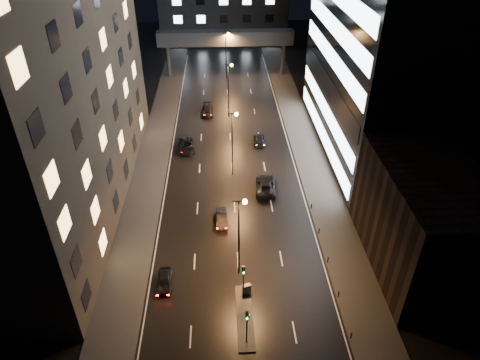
{
  "coord_description": "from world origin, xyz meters",
  "views": [
    {
      "loc": [
        -1.53,
        -25.59,
        35.27
      ],
      "look_at": [
        0.75,
        20.56,
        4.0
      ],
      "focal_mm": 32.0,
      "sensor_mm": 36.0,
      "label": 1
    }
  ],
  "objects_px": {
    "car_away_c": "(186,146)",
    "utility_cabinet": "(246,289)",
    "car_toward_a": "(266,185)",
    "car_toward_b": "(259,139)",
    "car_away_a": "(165,280)",
    "car_away_d": "(208,110)",
    "car_away_b": "(222,218)"
  },
  "relations": [
    {
      "from": "car_toward_a",
      "to": "utility_cabinet",
      "type": "distance_m",
      "value": 19.28
    },
    {
      "from": "car_away_d",
      "to": "car_toward_b",
      "type": "bearing_deg",
      "value": -54.21
    },
    {
      "from": "car_away_c",
      "to": "car_toward_a",
      "type": "bearing_deg",
      "value": -52.86
    },
    {
      "from": "car_away_c",
      "to": "car_toward_a",
      "type": "xyz_separation_m",
      "value": [
        11.85,
        -12.01,
        0.08
      ]
    },
    {
      "from": "car_away_a",
      "to": "utility_cabinet",
      "type": "distance_m",
      "value": 8.86
    },
    {
      "from": "car_toward_a",
      "to": "car_away_d",
      "type": "bearing_deg",
      "value": -66.46
    },
    {
      "from": "car_away_a",
      "to": "car_toward_a",
      "type": "height_order",
      "value": "car_toward_a"
    },
    {
      "from": "car_away_c",
      "to": "utility_cabinet",
      "type": "xyz_separation_m",
      "value": [
        7.96,
        -30.89,
        0.05
      ]
    },
    {
      "from": "car_away_a",
      "to": "car_away_d",
      "type": "xyz_separation_m",
      "value": [
        4.04,
        42.6,
        0.09
      ]
    },
    {
      "from": "car_away_b",
      "to": "car_toward_a",
      "type": "xyz_separation_m",
      "value": [
        6.34,
        6.8,
        0.16
      ]
    },
    {
      "from": "car_away_a",
      "to": "car_away_d",
      "type": "distance_m",
      "value": 42.79
    },
    {
      "from": "utility_cabinet",
      "to": "car_toward_a",
      "type": "bearing_deg",
      "value": 64.35
    },
    {
      "from": "car_away_c",
      "to": "car_toward_b",
      "type": "relative_size",
      "value": 1.16
    },
    {
      "from": "car_away_a",
      "to": "car_toward_b",
      "type": "distance_m",
      "value": 33.41
    },
    {
      "from": "car_away_d",
      "to": "car_toward_a",
      "type": "xyz_separation_m",
      "value": [
        8.54,
        -25.52,
        0.09
      ]
    },
    {
      "from": "car_away_c",
      "to": "car_toward_a",
      "type": "distance_m",
      "value": 16.88
    },
    {
      "from": "car_away_d",
      "to": "car_toward_b",
      "type": "xyz_separation_m",
      "value": [
        8.81,
        -11.76,
        -0.06
      ]
    },
    {
      "from": "car_away_b",
      "to": "car_toward_a",
      "type": "relative_size",
      "value": 0.68
    },
    {
      "from": "car_toward_a",
      "to": "car_away_c",
      "type": "bearing_deg",
      "value": -40.34
    },
    {
      "from": "car_away_d",
      "to": "utility_cabinet",
      "type": "xyz_separation_m",
      "value": [
        4.64,
        -44.4,
        0.07
      ]
    },
    {
      "from": "car_toward_a",
      "to": "utility_cabinet",
      "type": "height_order",
      "value": "car_toward_a"
    },
    {
      "from": "car_toward_a",
      "to": "car_away_b",
      "type": "bearing_deg",
      "value": 52.08
    },
    {
      "from": "car_away_c",
      "to": "utility_cabinet",
      "type": "height_order",
      "value": "car_away_c"
    },
    {
      "from": "car_away_c",
      "to": "car_toward_a",
      "type": "height_order",
      "value": "car_toward_a"
    },
    {
      "from": "car_away_a",
      "to": "car_away_c",
      "type": "distance_m",
      "value": 29.1
    },
    {
      "from": "car_away_b",
      "to": "car_toward_a",
      "type": "distance_m",
      "value": 9.3
    },
    {
      "from": "car_away_b",
      "to": "car_toward_b",
      "type": "height_order",
      "value": "car_toward_b"
    },
    {
      "from": "car_away_d",
      "to": "utility_cabinet",
      "type": "height_order",
      "value": "car_away_d"
    },
    {
      "from": "car_away_a",
      "to": "utility_cabinet",
      "type": "xyz_separation_m",
      "value": [
        8.68,
        -1.8,
        0.15
      ]
    },
    {
      "from": "car_away_c",
      "to": "car_toward_b",
      "type": "bearing_deg",
      "value": 0.71
    },
    {
      "from": "utility_cabinet",
      "to": "car_away_d",
      "type": "bearing_deg",
      "value": 81.98
    },
    {
      "from": "car_away_d",
      "to": "utility_cabinet",
      "type": "bearing_deg",
      "value": -85.09
    }
  ]
}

